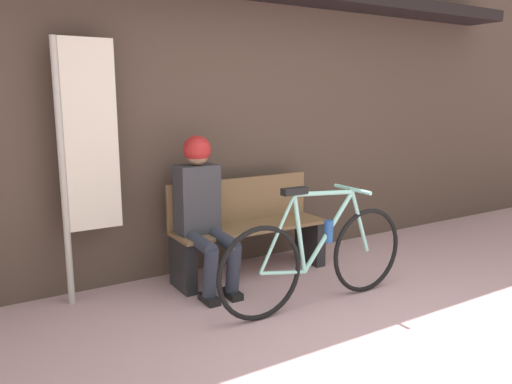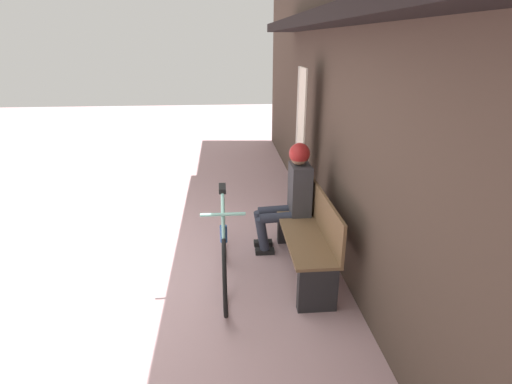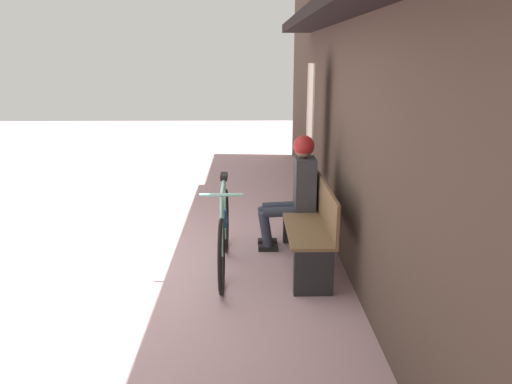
{
  "view_description": "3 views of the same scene",
  "coord_description": "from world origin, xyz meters",
  "px_view_note": "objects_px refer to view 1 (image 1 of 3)",
  "views": [
    {
      "loc": [
        -2.28,
        -1.68,
        1.59
      ],
      "look_at": [
        -0.25,
        1.63,
        0.84
      ],
      "focal_mm": 35.0,
      "sensor_mm": 36.0,
      "label": 1
    },
    {
      "loc": [
        3.58,
        1.19,
        2.31
      ],
      "look_at": [
        -0.21,
        1.51,
        0.87
      ],
      "focal_mm": 28.0,
      "sensor_mm": 36.0,
      "label": 2
    },
    {
      "loc": [
        4.72,
        1.4,
        2.1
      ],
      "look_at": [
        0.1,
        1.49,
        0.83
      ],
      "focal_mm": 35.0,
      "sensor_mm": 36.0,
      "label": 3
    }
  ],
  "objects_px": {
    "bicycle": "(318,256)",
    "person_seated": "(202,203)",
    "park_bench_near": "(248,231)",
    "banner_pole": "(83,148)"
  },
  "relations": [
    {
      "from": "person_seated",
      "to": "banner_pole",
      "type": "distance_m",
      "value": 1.01
    },
    {
      "from": "park_bench_near",
      "to": "bicycle",
      "type": "relative_size",
      "value": 0.82
    },
    {
      "from": "person_seated",
      "to": "park_bench_near",
      "type": "bearing_deg",
      "value": 11.82
    },
    {
      "from": "park_bench_near",
      "to": "banner_pole",
      "type": "height_order",
      "value": "banner_pole"
    },
    {
      "from": "park_bench_near",
      "to": "person_seated",
      "type": "bearing_deg",
      "value": -168.18
    },
    {
      "from": "bicycle",
      "to": "banner_pole",
      "type": "height_order",
      "value": "banner_pole"
    },
    {
      "from": "bicycle",
      "to": "person_seated",
      "type": "relative_size",
      "value": 1.35
    },
    {
      "from": "park_bench_near",
      "to": "banner_pole",
      "type": "relative_size",
      "value": 0.71
    },
    {
      "from": "park_bench_near",
      "to": "person_seated",
      "type": "relative_size",
      "value": 1.12
    },
    {
      "from": "bicycle",
      "to": "person_seated",
      "type": "xyz_separation_m",
      "value": [
        -0.59,
        0.77,
        0.34
      ]
    }
  ]
}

